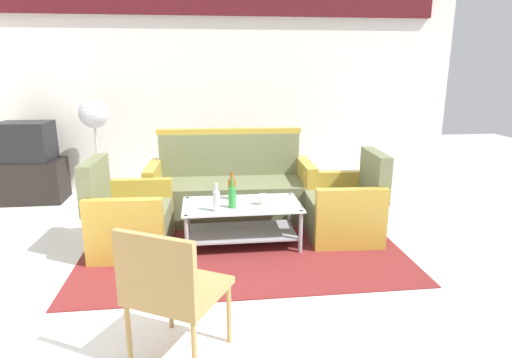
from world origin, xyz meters
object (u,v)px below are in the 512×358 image
Objects in this scene: bottle_green at (232,197)px; television at (26,142)px; bottle_brown at (232,189)px; armchair_left at (128,220)px; bottle_clear at (216,200)px; pedestal_fan at (94,119)px; couch at (231,190)px; tv_stand at (31,181)px; coffee_table at (242,218)px; cup at (263,200)px; wicker_chair at (170,286)px; armchair_right at (345,209)px.

television is at bearing 143.20° from bottle_green.
armchair_left is at bearing -171.35° from bottle_brown.
pedestal_fan reaches higher than bottle_clear.
bottle_clear is 2.46m from pedestal_fan.
couch is 2.14× the size of armchair_left.
bottle_brown is 0.34× the size of tv_stand.
cup is (0.20, -0.05, 0.19)m from coffee_table.
bottle_clear is 0.38m from bottle_brown.
television is at bearing 140.26° from bottle_clear.
television reaches higher than bottle_clear.
pedestal_fan is at bearing 135.39° from bottle_brown.
bottle_brown is at bearing -32.30° from tv_stand.
television reaches higher than couch.
television is (-2.51, 1.71, 0.49)m from coffee_table.
bottle_brown is at bearing 150.73° from television.
pedestal_fan is (-1.61, 1.58, 0.50)m from bottle_brown.
coffee_table is 3.03m from tv_stand.
armchair_left reaches higher than bottle_clear.
couch reaches higher than bottle_clear.
armchair_left is at bearing 172.83° from bottle_green.
pedestal_fan is (-0.64, 1.73, 0.73)m from armchair_left.
bottle_green is 0.21× the size of pedestal_fan.
armchair_left is at bearing 176.67° from cup.
couch is 2.61m from tv_stand.
armchair_left is 1.01× the size of wicker_chair.
couch reaches higher than armchair_right.
wicker_chair is at bearing 123.32° from television.
wicker_chair is at bearing 141.17° from armchair_right.
armchair_right reaches higher than cup.
pedestal_fan is (-1.88, 1.80, 0.55)m from cup.
cup is (0.25, -0.86, 0.14)m from couch.
bottle_clear is 0.31× the size of wicker_chair.
cup is (0.43, 0.13, -0.05)m from bottle_clear.
coffee_table is (1.05, -0.02, -0.02)m from armchair_left.
bottle_brown is at bearing 89.23° from armchair_right.
armchair_right is at bearing -31.43° from pedestal_fan.
television is 3.90m from wicker_chair.
armchair_right is 3.27m from pedestal_fan.
armchair_left is 1.01m from bottle_brown.
armchair_left is 1.36× the size of television.
bottle_clear is at bearing 79.17° from armchair_left.
armchair_right is at bearing 148.65° from couch.
armchair_left is at bearing -69.78° from pedestal_fan.
armchair_right reaches higher than tv_stand.
armchair_left is 2.09m from armchair_right.
bottle_brown is at bearing 86.68° from bottle_green.
tv_stand is (-2.70, 1.75, -0.20)m from cup.
television is at bearing 149.14° from wicker_chair.
bottle_green is 2.49m from pedestal_fan.
pedestal_fan is (-1.59, 1.85, 0.50)m from bottle_green.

